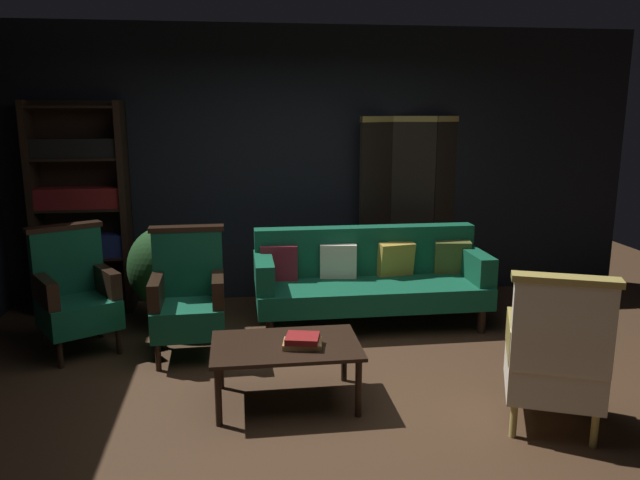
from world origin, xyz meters
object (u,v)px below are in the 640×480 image
Objects in this scene: armchair_wing_left at (188,297)px; potted_plant at (164,270)px; folding_screen at (413,203)px; velvet_couch at (369,275)px; armchair_wing_right at (75,293)px; coffee_table at (286,350)px; armchair_gilt_accent at (555,356)px; book_tan_leather at (302,344)px; book_red_leather at (302,338)px; bookshelf at (81,205)px.

armchair_wing_left is 1.11× the size of potted_plant.
folding_screen reaches higher than velvet_couch.
folding_screen is 1.83× the size of armchair_wing_right.
armchair_wing_left is (-0.71, 0.93, 0.12)m from coffee_table.
armchair_wing_left is (-2.33, 1.52, 0.00)m from armchair_gilt_accent.
armchair_gilt_accent is 4.05× the size of book_tan_leather.
book_red_leather is at bearing -57.14° from potted_plant.
armchair_gilt_accent is (1.62, -0.59, 0.12)m from coffee_table.
book_red_leather is at bearing -116.96° from velvet_couch.
potted_plant is at bearing 175.97° from velvet_couch.
potted_plant reaches higher than velvet_couch.
velvet_couch is 1.74m from book_red_leather.
armchair_gilt_accent is at bearing -39.46° from bookshelf.
folding_screen is 2.90m from coffee_table.
potted_plant is at bearing -163.52° from folding_screen.
bookshelf is 2.95m from coffee_table.
folding_screen is 2.03× the size of potted_plant.
armchair_wing_right is at bearing 145.10° from book_tan_leather.
book_red_leather is (0.11, -0.06, 0.10)m from coffee_table.
book_tan_leather is at bearing 153.43° from book_red_leather.
coffee_table is (-1.56, -2.37, -0.61)m from folding_screen.
bookshelf is 2.19× the size of potted_plant.
armchair_wing_left is at bearing -147.64° from folding_screen.
folding_screen is at bearing 16.48° from potted_plant.
potted_plant reaches higher than book_tan_leather.
armchair_gilt_accent is at bearing -70.90° from velvet_couch.
folding_screen is at bearing 59.22° from book_tan_leather.
coffee_table is at bearing -123.29° from folding_screen.
book_tan_leather is at bearing -120.78° from folding_screen.
armchair_gilt_accent and armchair_wing_left have the same top height.
coffee_table is 0.96× the size of armchair_gilt_accent.
velvet_couch reaches higher than book_tan_leather.
armchair_wing_right is (-3.26, 1.75, 0.00)m from armchair_gilt_accent.
coffee_table is 2.01m from armchair_wing_right.
bookshelf is 1.22m from armchair_wing_right.
book_tan_leather is (-0.79, -1.55, -0.02)m from velvet_couch.
velvet_couch is 2.56m from armchair_wing_right.
folding_screen reaches higher than armchair_wing_right.
bookshelf is 3.04m from book_red_leather.
armchair_wing_right is (-0.93, 0.22, 0.00)m from armchair_wing_left.
armchair_wing_right is 2.13m from book_red_leather.
velvet_couch is at bearing 19.03° from armchair_wing_left.
book_tan_leather is at bearing -30.31° from coffee_table.
armchair_wing_right is 4.78× the size of book_red_leather.
armchair_gilt_accent is 3.41m from potted_plant.
armchair_wing_left is at bearing 146.82° from armchair_gilt_accent.
bookshelf reaches higher than armchair_wing_right.
armchair_wing_right is 0.81m from potted_plant.
armchair_gilt_accent is at bearing -19.16° from book_tan_leather.
book_red_leather is (-1.51, 0.52, -0.01)m from armchair_gilt_accent.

